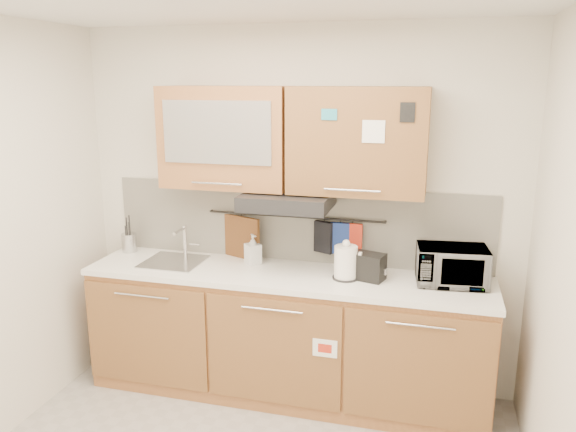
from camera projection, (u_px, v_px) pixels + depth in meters
The scene contains 17 objects.
wall_back at pixel (296, 210), 4.08m from camera, with size 3.20×3.20×0.00m, color silver.
base_cabinet at pixel (285, 341), 4.01m from camera, with size 2.80×0.64×0.88m.
countertop at pixel (285, 276), 3.89m from camera, with size 2.82×0.62×0.04m, color white.
backsplash at pixel (296, 223), 4.10m from camera, with size 2.80×0.02×0.56m, color silver.
upper_cabinets at pixel (289, 139), 3.79m from camera, with size 1.82×0.37×0.70m.
range_hood at pixel (287, 201), 3.82m from camera, with size 0.60×0.46×0.10m, color black.
sink at pixel (174, 261), 4.11m from camera, with size 0.42×0.40×0.26m.
utensil_rail at pixel (295, 217), 4.05m from camera, with size 0.02×0.02×1.30m, color black.
utensil_crock at pixel (129, 242), 4.35m from camera, with size 0.14×0.14×0.29m.
kettle at pixel (346, 263), 3.75m from camera, with size 0.20×0.17×0.27m.
toaster at pixel (367, 266), 3.74m from camera, with size 0.26×0.20×0.18m.
microwave at pixel (452, 266), 3.65m from camera, with size 0.45×0.30×0.25m, color #999999.
soap_bottle at pixel (253, 249), 4.05m from camera, with size 0.10×0.10×0.22m, color #999999.
cutting_board at pixel (241, 244), 4.19m from camera, with size 0.34×0.02×0.42m, color brown.
oven_mitt at pixel (340, 238), 3.98m from camera, with size 0.13×0.03×0.22m, color navy.
dark_pouch at pixel (324, 237), 4.01m from camera, with size 0.14×0.04×0.23m, color black.
pot_holder at pixel (352, 236), 3.95m from camera, with size 0.14×0.02×0.18m, color red.
Camera 1 is at (0.97, -2.36, 2.22)m, focal length 35.00 mm.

